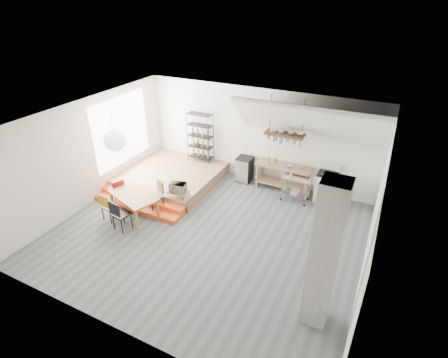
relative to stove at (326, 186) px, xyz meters
The scene contains 26 objects.
floor 4.05m from the stove, 128.38° to the right, with size 8.00×8.00×0.00m, color #4E585A.
wall_back 2.76m from the stove, behind, with size 8.00×0.04×3.20m, color silver.
wall_left 7.31m from the stove, 154.10° to the right, with size 0.04×7.00×3.20m, color silver.
wall_right 3.67m from the stove, 64.58° to the right, with size 0.04×7.00×3.20m, color silver.
ceiling 4.86m from the stove, 128.38° to the right, with size 8.00×7.00×0.02m, color white.
slope_ceiling 2.20m from the stove, 159.90° to the right, with size 4.40×1.80×0.15m, color white.
window_pane 6.82m from the stove, 165.66° to the right, with size 0.02×2.50×2.20m, color white.
platform 5.14m from the stove, 166.98° to the right, with size 3.00×3.00×0.40m, color #8A6445.
step_lower 5.90m from the stove, 148.15° to the right, with size 3.00×0.35×0.13m, color #E5541B.
step_upper 5.72m from the stove, 151.14° to the right, with size 3.00×0.35×0.27m, color #E5541B.
concrete_column 4.86m from the stove, 80.25° to the right, with size 0.50×0.50×3.20m, color gray.
kitchen_counter 1.41m from the stove, behind, with size 1.80×0.60×0.91m.
stove is the anchor object (origin of this frame).
pot_rack 2.04m from the stove, behind, with size 1.20×0.50×1.43m.
wire_shelving 4.58m from the stove, behind, with size 0.88×0.38×1.80m.
microwave_shelf 4.58m from the stove, 148.33° to the right, with size 0.60×0.40×0.16m.
paper_lantern 6.46m from the stove, 149.50° to the right, with size 0.60×0.60×0.60m, color white.
dining_table 5.86m from the stove, 145.03° to the right, with size 1.66×1.26×0.70m.
chair_mustard 6.58m from the stove, 143.76° to the right, with size 0.45×0.45×0.89m.
chair_black 6.24m from the stove, 138.89° to the right, with size 0.49×0.49×0.94m.
chair_olive 5.20m from the stove, 147.64° to the right, with size 0.60×0.60×0.96m.
chair_red 6.43m from the stove, 151.47° to the right, with size 0.51×0.51×0.85m.
rolling_cart 0.95m from the stove, 151.35° to the right, with size 0.84×0.48×0.81m.
mini_fridge 2.79m from the stove, behind, with size 0.51×0.51×0.87m, color black.
microwave 4.59m from the stove, 148.33° to the right, with size 0.48×0.32×0.26m, color beige.
bowl 1.33m from the stove, behind, with size 0.23×0.23×0.06m, color silver.
Camera 1 is at (3.84, -6.71, 5.91)m, focal length 28.00 mm.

